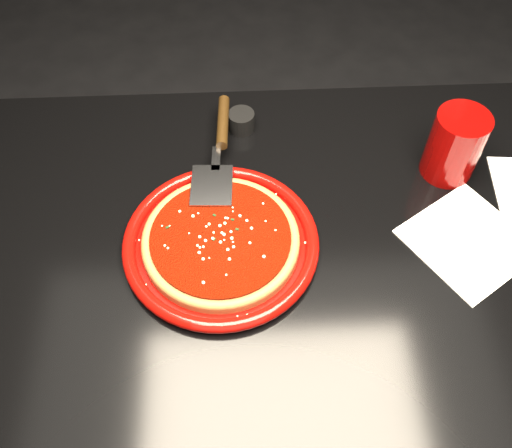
{
  "coord_description": "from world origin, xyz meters",
  "views": [
    {
      "loc": [
        -0.11,
        -0.52,
        1.55
      ],
      "look_at": [
        -0.09,
        0.04,
        0.77
      ],
      "focal_mm": 40.0,
      "sensor_mm": 36.0,
      "label": 1
    }
  ],
  "objects_px": {
    "cup": "(455,145)",
    "ramekin": "(241,121)",
    "pizza_server": "(219,150)",
    "table": "(296,343)",
    "plate": "(221,243)"
  },
  "relations": [
    {
      "from": "cup",
      "to": "ramekin",
      "type": "relative_size",
      "value": 2.58
    },
    {
      "from": "pizza_server",
      "to": "ramekin",
      "type": "bearing_deg",
      "value": 68.28
    },
    {
      "from": "table",
      "to": "pizza_server",
      "type": "distance_m",
      "value": 0.48
    },
    {
      "from": "table",
      "to": "plate",
      "type": "distance_m",
      "value": 0.41
    },
    {
      "from": "plate",
      "to": "table",
      "type": "bearing_deg",
      "value": -5.53
    },
    {
      "from": "plate",
      "to": "pizza_server",
      "type": "distance_m",
      "value": 0.18
    },
    {
      "from": "cup",
      "to": "plate",
      "type": "bearing_deg",
      "value": -160.01
    },
    {
      "from": "table",
      "to": "cup",
      "type": "bearing_deg",
      "value": 31.47
    },
    {
      "from": "table",
      "to": "plate",
      "type": "height_order",
      "value": "plate"
    },
    {
      "from": "table",
      "to": "pizza_server",
      "type": "bearing_deg",
      "value": 126.68
    },
    {
      "from": "plate",
      "to": "pizza_server",
      "type": "height_order",
      "value": "pizza_server"
    },
    {
      "from": "table",
      "to": "cup",
      "type": "xyz_separation_m",
      "value": [
        0.27,
        0.17,
        0.44
      ]
    },
    {
      "from": "pizza_server",
      "to": "cup",
      "type": "bearing_deg",
      "value": -1.34
    },
    {
      "from": "cup",
      "to": "table",
      "type": "bearing_deg",
      "value": -148.53
    },
    {
      "from": "plate",
      "to": "cup",
      "type": "xyz_separation_m",
      "value": [
        0.42,
        0.15,
        0.05
      ]
    }
  ]
}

